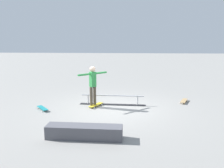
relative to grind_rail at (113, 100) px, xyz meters
The scene contains 7 objects.
ground_plane 0.60m from the grind_rail, 86.06° to the left, with size 60.00×60.00×0.00m, color gray.
grind_rail is the anchor object (origin of this frame).
skate_ledge 3.65m from the grind_rail, 80.01° to the left, with size 2.20×0.49×0.39m, color #595960.
skater_main 1.19m from the grind_rail, 25.82° to the left, with size 1.08×0.96×1.70m.
skateboard_main 0.76m from the grind_rail, 25.25° to the left, with size 0.56×0.80×0.09m.
loose_skateboard_teal 2.90m from the grind_rail, 18.23° to the left, with size 0.65×0.75×0.09m.
loose_skateboard_natural 3.17m from the grind_rail, 169.99° to the right, with size 0.48×0.82×0.09m.
Camera 1 is at (-0.59, 9.93, 2.98)m, focal length 40.90 mm.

